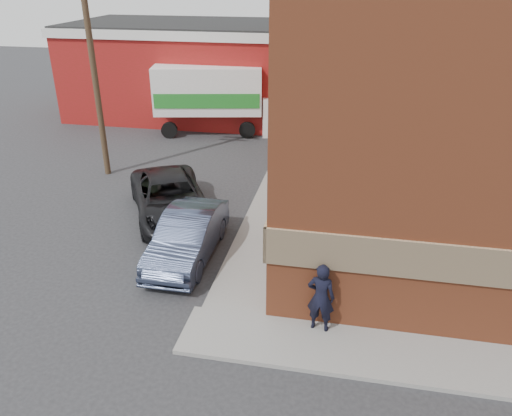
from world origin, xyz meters
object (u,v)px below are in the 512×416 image
at_px(man, 321,297).
at_px(warehouse, 205,69).
at_px(suv_a, 170,198).
at_px(utility_pole, 94,68).
at_px(brick_building, 499,85).
at_px(sedan, 188,236).
at_px(box_truck, 222,95).

bearing_deg(man, warehouse, -59.43).
bearing_deg(suv_a, man, -71.15).
height_order(utility_pole, suv_a, utility_pole).
relative_size(utility_pole, suv_a, 1.61).
relative_size(brick_building, utility_pole, 2.03).
xyz_separation_m(sedan, box_truck, (-2.35, 13.46, 1.41)).
xyz_separation_m(utility_pole, sedan, (5.95, -6.32, -3.98)).
bearing_deg(utility_pole, sedan, -46.72).
bearing_deg(man, suv_a, -36.08).
distance_m(suv_a, box_truck, 10.91).
bearing_deg(warehouse, sedan, -75.58).
distance_m(brick_building, utility_pole, 16.00).
bearing_deg(brick_building, warehouse, 142.80).
distance_m(warehouse, utility_pole, 11.27).
distance_m(warehouse, man, 22.20).
bearing_deg(man, brick_building, -114.24).
bearing_deg(utility_pole, man, -41.53).
distance_m(utility_pole, sedan, 9.55).
distance_m(man, sedan, 5.37).
xyz_separation_m(man, box_truck, (-6.85, 16.39, 1.09)).
distance_m(utility_pole, box_truck, 8.40).
relative_size(warehouse, suv_a, 2.91).
bearing_deg(sedan, suv_a, 120.16).
xyz_separation_m(man, sedan, (-4.49, 2.93, -0.32)).
bearing_deg(man, sedan, -26.37).
distance_m(brick_building, warehouse, 18.30).
relative_size(warehouse, man, 8.46).
xyz_separation_m(suv_a, box_truck, (-0.79, 10.79, 1.40)).
xyz_separation_m(sedan, suv_a, (-1.56, 2.68, 0.01)).
height_order(warehouse, utility_pole, utility_pole).
bearing_deg(brick_building, box_truck, 150.03).
relative_size(warehouse, utility_pole, 1.81).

